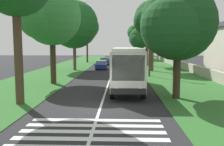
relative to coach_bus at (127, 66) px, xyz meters
The scene contains 20 objects.
ground 7.74m from the coach_bus, 165.98° to the left, with size 160.00×160.00×0.00m, color #262628.
grass_verge_left 12.85m from the coach_bus, 52.09° to the left, with size 120.00×8.00×0.04m, color #2D6628.
grass_verge_right 10.30m from the coach_bus, 39.41° to the right, with size 120.00×8.00×0.04m, color #2D6628.
centre_line 8.28m from the coach_bus, 13.01° to the left, with size 110.00×0.16×0.01m, color silver.
coach_bus is the anchor object (origin of this frame).
zebra_crossing 11.48m from the coach_bus, behind, with size 4.05×6.80×0.01m.
trailing_car_0 19.45m from the coach_bus, 11.14° to the left, with size 4.30×1.78×1.43m.
trailing_car_1 29.02m from the coach_bus, ahead, with size 4.30×1.78×1.43m.
trailing_car_2 37.16m from the coach_bus, ahead, with size 4.30×1.78×1.43m.
trailing_minibus_0 45.36m from the coach_bus, ahead, with size 6.00×2.14×2.53m.
roadside_tree_left_1 9.40m from the coach_bus, 66.89° to the left, with size 7.25×5.89×9.78m.
roadside_tree_left_3 35.98m from the coach_bus, 13.48° to the left, with size 6.44×5.45×10.67m.
roadside_tree_left_4 19.28m from the coach_bus, 25.25° to the left, with size 9.24×7.43×10.81m.
roadside_tree_right_0 6.08m from the coach_bus, 137.67° to the right, with size 6.70×5.63×8.33m.
roadside_tree_right_1 26.54m from the coach_bus, ahead, with size 6.37×5.23×11.00m.
roadside_tree_right_2 17.30m from the coach_bus, 14.16° to the right, with size 6.58×5.49×10.65m.
roadside_tree_right_3 54.54m from the coach_bus, ahead, with size 5.34×4.57×9.97m.
roadside_tree_right_4 45.61m from the coach_bus, ahead, with size 6.75×5.56×8.48m.
utility_pole 9.84m from the coach_bus, 18.49° to the right, with size 0.24×1.40×7.25m.
roadside_wall 16.18m from the coach_bus, 37.46° to the right, with size 70.00×0.40×1.18m, color #B2A893.
Camera 1 is at (-15.06, -1.31, 3.99)m, focal length 40.17 mm.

